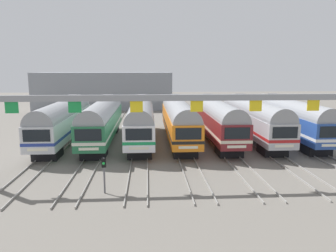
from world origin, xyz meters
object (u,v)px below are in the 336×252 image
at_px(commuter_train_orange, 179,118).
at_px(catenary_gantry, 197,109).
at_px(yard_signal_mast, 104,168).
at_px(commuter_train_white, 141,119).
at_px(commuter_train_silver, 64,119).
at_px(commuter_train_stainless, 253,118).
at_px(commuter_train_maroon, 216,118).
at_px(commuter_train_blue, 289,117).
at_px(commuter_train_green, 102,119).

distance_m(commuter_train_orange, catenary_gantry, 13.78).
bearing_deg(catenary_gantry, yard_signal_mast, -162.76).
relative_size(commuter_train_white, commuter_train_orange, 1.00).
bearing_deg(commuter_train_silver, commuter_train_white, 0.00).
bearing_deg(commuter_train_orange, commuter_train_stainless, 0.00).
bearing_deg(commuter_train_orange, yard_signal_mast, -112.65).
height_order(catenary_gantry, yard_signal_mast, catenary_gantry).
bearing_deg(commuter_train_maroon, commuter_train_white, 180.00).
relative_size(commuter_train_silver, commuter_train_orange, 1.00).
bearing_deg(commuter_train_maroon, catenary_gantry, -107.72).
xyz_separation_m(catenary_gantry, yard_signal_mast, (-6.47, -2.01, -3.72)).
bearing_deg(commuter_train_blue, commuter_train_stainless, 180.00).
xyz_separation_m(commuter_train_orange, commuter_train_stainless, (8.63, 0.00, 0.00)).
distance_m(commuter_train_green, yard_signal_mast, 15.69).
distance_m(commuter_train_stainless, yard_signal_mast, 21.67).
distance_m(commuter_train_white, yard_signal_mast, 15.69).
relative_size(commuter_train_white, catenary_gantry, 0.58).
bearing_deg(yard_signal_mast, commuter_train_stainless, 45.76).
bearing_deg(yard_signal_mast, commuter_train_white, 82.08).
bearing_deg(yard_signal_mast, commuter_train_green, 97.92).
bearing_deg(commuter_train_silver, commuter_train_maroon, 0.00).
bearing_deg(commuter_train_blue, catenary_gantry, -133.79).
relative_size(commuter_train_silver, commuter_train_maroon, 1.00).
xyz_separation_m(commuter_train_blue, yard_signal_mast, (-19.41, -15.51, -0.95)).
relative_size(commuter_train_silver, yard_signal_mast, 7.30).
xyz_separation_m(commuter_train_green, catenary_gantry, (8.63, -13.50, 2.77)).
height_order(commuter_train_green, yard_signal_mast, commuter_train_green).
distance_m(commuter_train_maroon, catenary_gantry, 14.44).
relative_size(commuter_train_white, commuter_train_maroon, 1.00).
bearing_deg(catenary_gantry, commuter_train_white, 107.72).
bearing_deg(commuter_train_white, commuter_train_stainless, 0.00).
relative_size(commuter_train_blue, yard_signal_mast, 7.30).
bearing_deg(catenary_gantry, commuter_train_stainless, 57.41).
distance_m(commuter_train_silver, commuter_train_blue, 25.89).
bearing_deg(commuter_train_white, commuter_train_silver, 180.00).
height_order(commuter_train_maroon, commuter_train_blue, same).
height_order(commuter_train_green, commuter_train_orange, same).
bearing_deg(commuter_train_stainless, yard_signal_mast, -134.24).
height_order(commuter_train_white, catenary_gantry, catenary_gantry).
height_order(commuter_train_orange, catenary_gantry, catenary_gantry).
xyz_separation_m(commuter_train_green, commuter_train_stainless, (17.26, 0.00, 0.00)).
relative_size(commuter_train_green, commuter_train_maroon, 1.00).
bearing_deg(commuter_train_silver, catenary_gantry, -46.21).
relative_size(commuter_train_maroon, commuter_train_blue, 1.00).
relative_size(commuter_train_white, yard_signal_mast, 7.30).
bearing_deg(commuter_train_green, yard_signal_mast, -82.08).
height_order(commuter_train_maroon, commuter_train_stainless, same).
bearing_deg(commuter_train_blue, commuter_train_green, 180.00).
distance_m(commuter_train_white, commuter_train_blue, 17.26).
distance_m(commuter_train_silver, commuter_train_white, 8.63).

